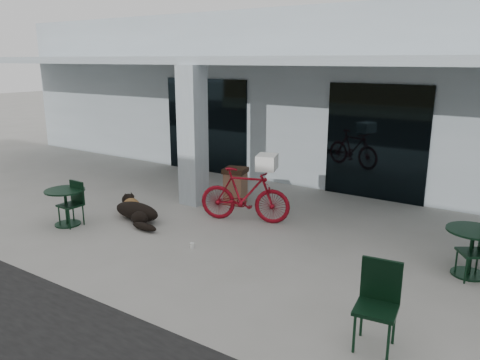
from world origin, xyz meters
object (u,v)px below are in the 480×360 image
Objects in this scene: dog at (137,210)px; cafe_chair_far_b at (473,252)px; cafe_table_far at (471,253)px; cafe_chair_far_a at (376,308)px; trash_receptacle at (235,186)px; bicycle at (245,195)px; cafe_chair_near at (70,204)px; cafe_table_near at (66,207)px.

dog is 1.49× the size of cafe_chair_far_b.
cafe_chair_far_a is at bearing -102.80° from cafe_table_far.
cafe_chair_far_b is at bearing 68.55° from cafe_chair_far_a.
trash_receptacle is at bearing -136.55° from cafe_chair_far_b.
bicycle reaches higher than dog.
cafe_chair_near is at bearing 109.18° from bicycle.
cafe_table_near is (-0.97, -0.97, 0.15)m from dog.
trash_receptacle is (-4.48, 3.73, -0.09)m from cafe_chair_far_a.
cafe_chair_far_b is (6.16, 0.92, 0.22)m from dog.
trash_receptacle is at bearing 56.84° from cafe_table_near.
cafe_chair_near reaches higher than cafe_chair_far_b.
dog is 2.35m from trash_receptacle.
cafe_table_far is at bearing 15.84° from cafe_table_near.
cafe_table_far is (7.09, 2.01, 0.01)m from cafe_table_near.
cafe_chair_far_b is (0.65, 2.55, -0.07)m from cafe_chair_far_a.
cafe_table_far is 0.15m from cafe_chair_far_b.
bicycle is 3.48m from cafe_chair_near.
dog is at bearing -115.10° from cafe_chair_far_b.
cafe_table_far is (4.24, -0.16, -0.19)m from bicycle.
cafe_table_near is 0.14m from cafe_chair_near.
cafe_table_near is at bearing 108.22° from bicycle.
cafe_chair_near is (-0.85, -0.95, 0.23)m from dog.
dog is at bearing -170.31° from cafe_table_far.
cafe_table_far reaches higher than dog.
cafe_table_near is 3.66m from trash_receptacle.
trash_receptacle is (-0.85, 0.90, -0.14)m from bicycle.
cafe_chair_near reaches higher than trash_receptacle.
cafe_chair_far_b is 5.26m from trash_receptacle.
trash_receptacle is at bearing 168.27° from cafe_table_far.
bicycle is at bearing 134.91° from cafe_chair_far_a.
bicycle is 1.24m from trash_receptacle.
cafe_chair_far_b is (7.02, 1.87, -0.01)m from cafe_chair_near.
cafe_chair_far_b is (0.04, -0.12, 0.06)m from cafe_table_far.
cafe_chair_near is (0.12, 0.02, 0.08)m from cafe_table_near.
bicycle is at bearing 177.90° from cafe_table_far.
cafe_chair_near reaches higher than cafe_table_near.
bicycle is 2.35× the size of cafe_table_far.
cafe_chair_far_a is at bearing 8.25° from dog.
cafe_table_near is 0.93× the size of trash_receptacle.
cafe_chair_far_a is (3.63, -2.83, -0.05)m from bicycle.
cafe_table_far is 0.95× the size of trash_receptacle.
cafe_chair_far_b is at bearing -112.78° from bicycle.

